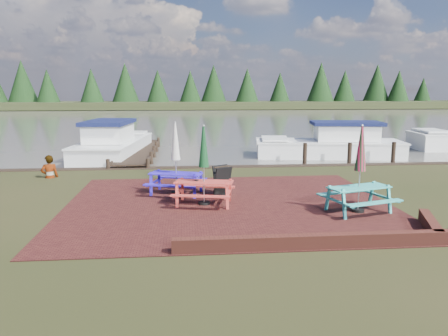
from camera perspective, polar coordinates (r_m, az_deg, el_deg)
name	(u,v)px	position (r m, az deg, el deg)	size (l,w,h in m)	color
ground	(233,214)	(11.32, 1.13, -6.09)	(120.00, 120.00, 0.00)	black
paving	(229,204)	(12.27, 0.61, -4.74)	(9.00, 7.50, 0.02)	#371311
brick_wall	(348,238)	(9.53, 15.93, -8.73)	(6.21, 1.79, 0.30)	#4C1E16
water	(194,119)	(47.91, -3.88, 6.40)	(120.00, 60.00, 0.02)	#434039
far_treeline	(190,89)	(76.80, -4.49, 10.27)	(120.00, 10.00, 8.10)	black
picnic_table_teal	(359,183)	(11.85, 17.25, -1.84)	(1.98, 1.86, 2.28)	teal
picnic_table_red	(204,178)	(12.07, -2.64, -1.27)	(1.87, 1.73, 2.22)	#B9382F
picnic_table_blue	(176,170)	(13.36, -6.29, -0.21)	(1.96, 1.85, 2.20)	#2F1BCD
chalkboard	(222,181)	(13.13, -0.26, -1.68)	(0.60, 0.79, 0.91)	black
jetty	(138,151)	(22.40, -11.11, 2.17)	(1.76, 9.08, 1.00)	black
boat_jetty	(114,145)	(22.44, -14.23, 2.87)	(3.27, 7.48, 2.10)	silver
boat_near	(332,146)	(22.68, 13.88, 2.86)	(7.55, 3.58, 1.96)	silver
person	(48,155)	(17.00, -21.96, 1.53)	(0.60, 0.40, 1.66)	gray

